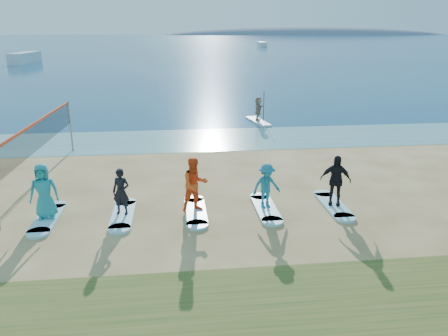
{
  "coord_description": "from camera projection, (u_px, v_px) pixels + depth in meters",
  "views": [
    {
      "loc": [
        -0.5,
        -12.82,
        5.97
      ],
      "look_at": [
        1.2,
        2.0,
        1.1
      ],
      "focal_mm": 35.0,
      "sensor_mm": 36.0,
      "label": 1
    }
  ],
  "objects": [
    {
      "name": "island_ridge",
      "position": [
        308.0,
        35.0,
        307.62
      ],
      "size": [
        220.0,
        56.0,
        18.0
      ],
      "primitive_type": "ellipsoid",
      "color": "slate",
      "rests_on": "ground"
    },
    {
      "name": "student_0",
      "position": [
        44.0,
        191.0,
        13.81
      ],
      "size": [
        0.93,
        0.65,
        1.8
      ],
      "primitive_type": "imported",
      "rotation": [
        0.0,
        0.0,
        0.09
      ],
      "color": "teal",
      "rests_on": "surfboard_0"
    },
    {
      "name": "paddleboarder",
      "position": [
        258.0,
        109.0,
        28.09
      ],
      "size": [
        0.87,
        1.48,
        1.53
      ],
      "primitive_type": "imported",
      "rotation": [
        0.0,
        0.0,
        1.25
      ],
      "color": "tan",
      "rests_on": "paddleboard"
    },
    {
      "name": "student_3",
      "position": [
        266.0,
        186.0,
        14.63
      ],
      "size": [
        1.11,
        0.81,
        1.54
      ],
      "primitive_type": "imported",
      "rotation": [
        0.0,
        0.0,
        0.26
      ],
      "color": "teal",
      "rests_on": "surfboard_3"
    },
    {
      "name": "boat_offshore_a",
      "position": [
        26.0,
        63.0,
        73.23
      ],
      "size": [
        3.17,
        8.58,
        1.75
      ],
      "primitive_type": "cube",
      "rotation": [
        0.0,
        0.0,
        -0.09
      ],
      "color": "silver",
      "rests_on": "ground"
    },
    {
      "name": "surfboard_2",
      "position": [
        196.0,
        212.0,
        14.62
      ],
      "size": [
        0.7,
        2.2,
        0.09
      ],
      "primitive_type": "cube",
      "color": "#9ADEEE",
      "rests_on": "ground"
    },
    {
      "name": "boat_offshore_b",
      "position": [
        262.0,
        47.0,
        129.36
      ],
      "size": [
        2.23,
        6.88,
        1.44
      ],
      "primitive_type": "cube",
      "rotation": [
        0.0,
        0.0,
        -0.03
      ],
      "color": "silver",
      "rests_on": "ground"
    },
    {
      "name": "student_4",
      "position": [
        335.0,
        180.0,
        14.85
      ],
      "size": [
        1.11,
        0.76,
        1.75
      ],
      "primitive_type": "imported",
      "rotation": [
        0.0,
        0.0,
        -0.36
      ],
      "color": "black",
      "rests_on": "surfboard_4"
    },
    {
      "name": "surfboard_3",
      "position": [
        266.0,
        208.0,
        14.88
      ],
      "size": [
        0.7,
        2.2,
        0.09
      ],
      "primitive_type": "cube",
      "color": "#9ADEEE",
      "rests_on": "ground"
    },
    {
      "name": "student_1",
      "position": [
        121.0,
        192.0,
        14.11
      ],
      "size": [
        0.64,
        0.51,
        1.54
      ],
      "primitive_type": "imported",
      "rotation": [
        0.0,
        0.0,
        -0.29
      ],
      "color": "black",
      "rests_on": "surfboard_1"
    },
    {
      "name": "paddleboard",
      "position": [
        258.0,
        121.0,
        28.34
      ],
      "size": [
        1.19,
        3.07,
        0.12
      ],
      "primitive_type": "cube",
      "rotation": [
        0.0,
        0.0,
        0.17
      ],
      "color": "silver",
      "rests_on": "ground"
    },
    {
      "name": "ground",
      "position": [
        194.0,
        221.0,
        14.02
      ],
      "size": [
        600.0,
        600.0,
        0.0
      ],
      "primitive_type": "plane",
      "color": "tan",
      "rests_on": "ground"
    },
    {
      "name": "surfboard_4",
      "position": [
        333.0,
        205.0,
        15.14
      ],
      "size": [
        0.7,
        2.2,
        0.09
      ],
      "primitive_type": "cube",
      "color": "#9ADEEE",
      "rests_on": "ground"
    },
    {
      "name": "surfboard_0",
      "position": [
        48.0,
        218.0,
        14.1
      ],
      "size": [
        0.7,
        2.2,
        0.09
      ],
      "primitive_type": "cube",
      "color": "#9ADEEE",
      "rests_on": "ground"
    },
    {
      "name": "ocean",
      "position": [
        173.0,
        42.0,
        165.12
      ],
      "size": [
        600.0,
        600.0,
        0.0
      ],
      "primitive_type": "plane",
      "color": "navy",
      "rests_on": "ground"
    },
    {
      "name": "surfboard_1",
      "position": [
        123.0,
        215.0,
        14.36
      ],
      "size": [
        0.7,
        2.2,
        0.09
      ],
      "primitive_type": "cube",
      "color": "#9ADEEE",
      "rests_on": "ground"
    },
    {
      "name": "student_2",
      "position": [
        195.0,
        185.0,
        14.32
      ],
      "size": [
        1.06,
        0.94,
        1.84
      ],
      "primitive_type": "imported",
      "rotation": [
        0.0,
        0.0,
        0.31
      ],
      "color": "#ED4B18",
      "rests_on": "surfboard_2"
    },
    {
      "name": "volleyball_net",
      "position": [
        39.0,
        135.0,
        17.1
      ],
      "size": [
        0.42,
        9.08,
        2.5
      ],
      "rotation": [
        0.0,
        0.0,
        -0.04
      ],
      "color": "gray",
      "rests_on": "ground"
    },
    {
      "name": "shallow_water",
      "position": [
        185.0,
        140.0,
        23.93
      ],
      "size": [
        600.0,
        600.0,
        0.0
      ],
      "primitive_type": "plane",
      "color": "teal",
      "rests_on": "ground"
    }
  ]
}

